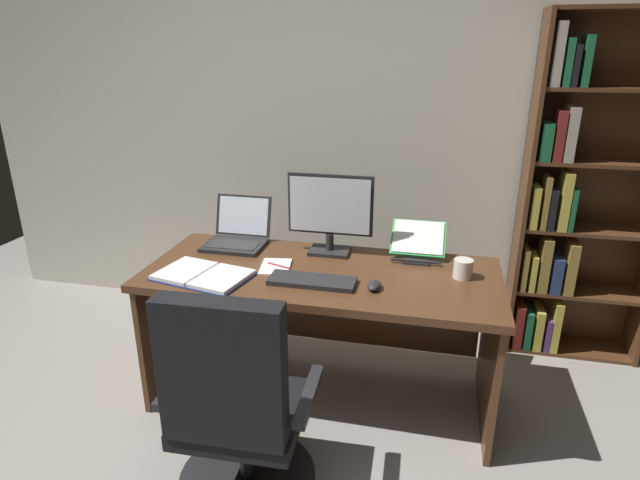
# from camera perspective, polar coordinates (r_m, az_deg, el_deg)

# --- Properties ---
(wall_back) EXTENTS (5.30, 0.12, 2.65)m
(wall_back) POSITION_cam_1_polar(r_m,az_deg,el_deg) (3.51, 3.11, 12.02)
(wall_back) COLOR beige
(wall_back) RESTS_ON ground
(desk) EXTENTS (1.80, 0.77, 0.75)m
(desk) POSITION_cam_1_polar(r_m,az_deg,el_deg) (2.83, 0.50, -6.45)
(desk) COLOR #4C2D19
(desk) RESTS_ON ground
(bookshelf) EXTENTS (0.77, 0.27, 2.03)m
(bookshelf) POSITION_cam_1_polar(r_m,az_deg,el_deg) (3.42, 25.98, 3.40)
(bookshelf) COLOR #4C2D19
(bookshelf) RESTS_ON ground
(office_chair) EXTENTS (0.62, 0.60, 1.00)m
(office_chair) POSITION_cam_1_polar(r_m,az_deg,el_deg) (2.25, -9.08, -18.60)
(office_chair) COLOR #232326
(office_chair) RESTS_ON ground
(monitor) EXTENTS (0.47, 0.16, 0.44)m
(monitor) POSITION_cam_1_polar(r_m,az_deg,el_deg) (2.83, 1.11, 2.83)
(monitor) COLOR #232326
(monitor) RESTS_ON desk
(laptop) EXTENTS (0.33, 0.33, 0.25)m
(laptop) POSITION_cam_1_polar(r_m,az_deg,el_deg) (3.05, -8.99, 0.53)
(laptop) COLOR #232326
(laptop) RESTS_ON desk
(keyboard) EXTENTS (0.42, 0.15, 0.02)m
(keyboard) POSITION_cam_1_polar(r_m,az_deg,el_deg) (2.53, -0.87, -4.49)
(keyboard) COLOR #232326
(keyboard) RESTS_ON desk
(computer_mouse) EXTENTS (0.06, 0.10, 0.04)m
(computer_mouse) POSITION_cam_1_polar(r_m,az_deg,el_deg) (2.48, 5.91, -4.94)
(computer_mouse) COLOR #232326
(computer_mouse) RESTS_ON desk
(reading_stand_with_book) EXTENTS (0.29, 0.27, 0.17)m
(reading_stand_with_book) POSITION_cam_1_polar(r_m,az_deg,el_deg) (2.88, 10.62, -0.15)
(reading_stand_with_book) COLOR #232326
(reading_stand_with_book) RESTS_ON desk
(open_binder) EXTENTS (0.51, 0.38, 0.02)m
(open_binder) POSITION_cam_1_polar(r_m,az_deg,el_deg) (2.66, -12.61, -3.73)
(open_binder) COLOR navy
(open_binder) RESTS_ON desk
(notepad) EXTENTS (0.18, 0.23, 0.01)m
(notepad) POSITION_cam_1_polar(r_m,az_deg,el_deg) (2.71, -4.88, -2.93)
(notepad) COLOR white
(notepad) RESTS_ON desk
(pen) EXTENTS (0.13, 0.05, 0.01)m
(pen) POSITION_cam_1_polar(r_m,az_deg,el_deg) (2.71, -4.48, -2.80)
(pen) COLOR maroon
(pen) RESTS_ON notepad
(coffee_mug) EXTENTS (0.09, 0.09, 0.10)m
(coffee_mug) POSITION_cam_1_polar(r_m,az_deg,el_deg) (2.67, 15.32, -3.04)
(coffee_mug) COLOR silver
(coffee_mug) RESTS_ON desk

